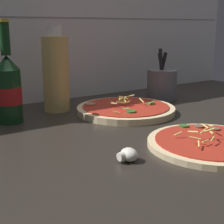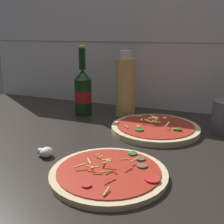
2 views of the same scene
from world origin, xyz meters
The scene contains 8 objects.
counter_slab centered at (0.00, 0.00, 1.25)cm, with size 160.00×90.00×2.50cm.
tile_backsplash centered at (0.00, 45.50, 30.00)cm, with size 160.00×1.13×60.00cm.
pizza_near centered at (6.19, -16.22, 3.27)cm, with size 26.65×26.65×4.10cm.
pizza_far centered at (8.58, 17.27, 3.54)cm, with size 28.71×28.71×5.20cm.
beer_bottle centered at (-22.61, 26.34, 11.77)cm, with size 6.65×6.65×26.56cm.
oil_bottle centered at (-6.78, 31.25, 13.97)cm, with size 7.76×7.76×24.95cm.
mushroom_left centered at (-13.08, -12.85, 3.80)cm, with size 3.89×3.71×2.59cm.
utensil_crock centered at (30.37, 25.95, 7.89)cm, with size 10.23×10.23×17.44cm.
Camera 1 is at (-49.62, -61.22, 27.39)cm, focal length 55.00 mm.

